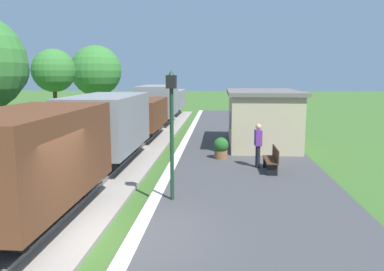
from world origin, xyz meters
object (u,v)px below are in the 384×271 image
object	(u,v)px
freight_train	(138,114)
bench_down_platform	(252,125)
bench_near_hut	(272,159)
tree_field_distant	(96,71)
tree_field_left	(54,71)
potted_planter	(221,148)
person_waiting	(258,144)
lamp_post_near	(172,112)
station_hut	(262,118)

from	to	relation	value
freight_train	bench_down_platform	xyz separation A→B (m)	(6.63, 2.04, -0.86)
bench_near_hut	tree_field_distant	size ratio (longest dim) A/B	0.24
tree_field_distant	tree_field_left	bearing A→B (deg)	-94.32
bench_down_platform	potted_planter	bearing A→B (deg)	-104.52
bench_down_platform	potted_planter	size ratio (longest dim) A/B	1.64
freight_train	tree_field_distant	xyz separation A→B (m)	(-6.44, 12.56, 2.54)
bench_near_hut	person_waiting	bearing A→B (deg)	126.93
person_waiting	lamp_post_near	xyz separation A→B (m)	(-2.83, -4.12, 1.62)
freight_train	tree_field_distant	bearing A→B (deg)	117.14
bench_down_platform	tree_field_distant	bearing A→B (deg)	141.17
bench_near_hut	tree_field_left	size ratio (longest dim) A/B	0.27
freight_train	tree_field_left	xyz separation A→B (m)	(-7.01, 5.01, 2.48)
tree_field_distant	station_hut	bearing A→B (deg)	-47.55
bench_down_platform	potted_planter	xyz separation A→B (m)	(-1.90, -7.32, 0.00)
station_hut	potted_planter	xyz separation A→B (m)	(-2.06, -3.37, -0.93)
potted_planter	lamp_post_near	world-z (taller)	lamp_post_near
bench_near_hut	potted_planter	xyz separation A→B (m)	(-1.90, 2.09, 0.00)
station_hut	potted_planter	world-z (taller)	station_hut
bench_near_hut	potted_planter	distance (m)	2.82
person_waiting	tree_field_distant	size ratio (longest dim) A/B	0.27
bench_near_hut	tree_field_left	xyz separation A→B (m)	(-13.64, 12.39, 3.34)
potted_planter	person_waiting	bearing A→B (deg)	-45.72
bench_down_platform	lamp_post_near	bearing A→B (deg)	-104.37
lamp_post_near	tree_field_left	bearing A→B (deg)	123.08
freight_train	station_hut	distance (m)	7.06
freight_train	bench_near_hut	distance (m)	9.96
bench_down_platform	tree_field_left	distance (m)	14.36
bench_near_hut	lamp_post_near	xyz separation A→B (m)	(-3.30, -3.49, 2.08)
person_waiting	tree_field_distant	world-z (taller)	tree_field_distant
potted_planter	station_hut	bearing A→B (deg)	58.57
tree_field_distant	freight_train	bearing A→B (deg)	-62.86
station_hut	bench_down_platform	bearing A→B (deg)	92.38
freight_train	tree_field_left	bearing A→B (deg)	144.42
lamp_post_near	tree_field_left	xyz separation A→B (m)	(-10.34, 15.87, 1.26)
bench_down_platform	tree_field_distant	distance (m)	17.12
station_hut	tree_field_left	xyz separation A→B (m)	(-13.81, 6.92, 2.41)
bench_down_platform	tree_field_left	bearing A→B (deg)	167.70
bench_near_hut	lamp_post_near	world-z (taller)	lamp_post_near
person_waiting	tree_field_left	distance (m)	17.89
station_hut	tree_field_left	bearing A→B (deg)	153.37
station_hut	tree_field_distant	bearing A→B (deg)	132.45
bench_near_hut	bench_down_platform	size ratio (longest dim) A/B	1.00
freight_train	bench_near_hut	bearing A→B (deg)	-48.01
tree_field_left	tree_field_distant	bearing A→B (deg)	85.68
bench_near_hut	lamp_post_near	size ratio (longest dim) A/B	0.41
bench_near_hut	lamp_post_near	bearing A→B (deg)	-133.47
station_hut	freight_train	bearing A→B (deg)	164.31
potted_planter	lamp_post_near	distance (m)	6.11
lamp_post_near	tree_field_distant	bearing A→B (deg)	112.64
station_hut	bench_down_platform	size ratio (longest dim) A/B	3.87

